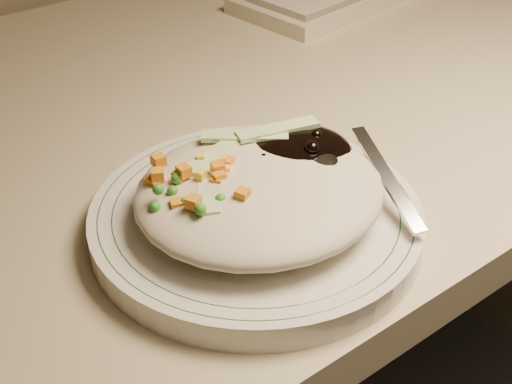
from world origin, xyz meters
TOP-DOWN VIEW (x-y plane):
  - desk at (0.00, 1.38)m, footprint 1.40×0.70m
  - plate at (-0.11, 1.17)m, footprint 0.26×0.26m
  - plate_rim at (-0.11, 1.17)m, footprint 0.24×0.24m
  - meal at (-0.11, 1.16)m, footprint 0.21×0.19m

SIDE VIEW (x-z plane):
  - desk at x=0.00m, z-range 0.17..0.91m
  - plate at x=-0.11m, z-range 0.74..0.76m
  - plate_rim at x=-0.11m, z-range 0.76..0.76m
  - meal at x=-0.11m, z-range 0.76..0.81m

